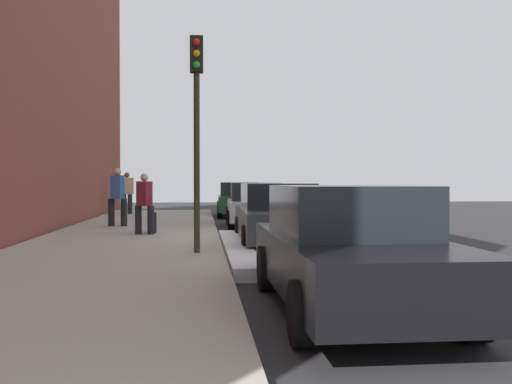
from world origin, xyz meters
TOP-DOWN VIEW (x-y plane):
  - ground_plane at (0.00, 0.00)m, footprint 56.00×56.00m
  - sidewalk at (0.00, -3.30)m, footprint 28.00×4.60m
  - lane_stripe_centre at (0.00, 3.20)m, footprint 28.00×0.14m
  - snow_bank_curb at (2.15, -0.70)m, footprint 6.98×0.56m
  - parked_car_green at (-11.12, 0.20)m, footprint 4.42×2.00m
  - parked_car_silver at (-5.09, 0.36)m, footprint 4.24×1.99m
  - parked_car_charcoal at (0.71, 0.37)m, footprint 4.81×1.94m
  - parked_car_black at (7.58, 0.31)m, footprint 4.56×1.92m
  - pedestrian_burgundy_coat at (-1.12, -2.97)m, footprint 0.50×0.52m
  - pedestrian_tan_coat at (-11.02, -4.68)m, footprint 0.56×0.56m
  - pedestrian_blue_coat at (-4.01, -4.08)m, footprint 0.54×0.60m
  - traffic_light_pole at (2.99, -1.55)m, footprint 0.35×0.26m
  - rolling_suitcase at (-1.54, -2.80)m, footprint 0.34×0.22m

SIDE VIEW (x-z plane):
  - ground_plane at x=0.00m, z-range 0.00..0.00m
  - lane_stripe_centre at x=0.00m, z-range 0.00..0.01m
  - sidewalk at x=0.00m, z-range 0.00..0.15m
  - snow_bank_curb at x=2.15m, z-range 0.00..0.22m
  - rolling_suitcase at x=-1.54m, z-range -0.03..0.89m
  - parked_car_silver at x=-5.09m, z-range 0.00..1.51m
  - parked_car_green at x=-11.12m, z-range 0.00..1.51m
  - parked_car_black at x=7.58m, z-range 0.00..1.51m
  - parked_car_charcoal at x=0.71m, z-range 0.00..1.52m
  - pedestrian_burgundy_coat at x=-1.12m, z-range 0.20..1.83m
  - pedestrian_tan_coat at x=-11.02m, z-range 0.21..2.01m
  - pedestrian_blue_coat at x=-4.01m, z-range 0.21..2.05m
  - traffic_light_pole at x=2.99m, z-range 0.91..5.17m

